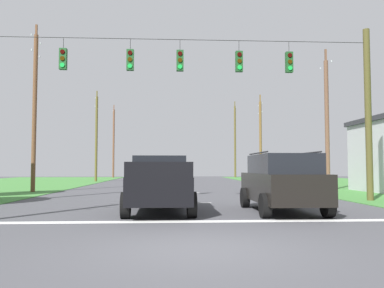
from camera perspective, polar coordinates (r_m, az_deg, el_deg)
name	(u,v)px	position (r m, az deg, el deg)	size (l,w,h in m)	color
ground_plane	(198,249)	(7.86, 0.89, -14.64)	(120.00, 120.00, 0.00)	#47474C
stop_bar_stripe	(189,221)	(11.63, -0.45, -10.93)	(14.30, 0.45, 0.01)	white
lane_dash_0	(182,203)	(17.59, -1.37, -8.34)	(0.15, 2.50, 0.01)	white
lane_dash_1	(179,193)	(24.33, -1.86, -6.94)	(0.15, 2.50, 0.01)	white
lane_dash_2	(177,186)	(32.34, -2.17, -6.04)	(0.15, 2.50, 0.01)	white
lane_dash_3	(175,182)	(40.98, -2.37, -5.47)	(0.15, 2.50, 0.01)	white
overhead_signal_span	(184,101)	(18.26, -1.12, 6.08)	(17.30, 0.31, 8.01)	#4C4622
pickup_truck	(159,184)	(14.23, -4.66, -5.63)	(2.38, 5.44, 1.95)	black
suv_black	(282,181)	(14.27, 12.62, -5.18)	(2.22, 4.80, 2.05)	black
distant_car_crossing_white	(300,177)	(32.40, 15.06, -4.54)	(2.04, 4.31, 1.52)	silver
utility_pole_mid_right	(327,122)	(27.73, 18.60, 2.94)	(0.28, 1.94, 9.33)	brown
utility_pole_far_right	(261,138)	(44.39, 9.70, 0.78)	(0.28, 1.99, 9.49)	brown
utility_pole_near_left	(235,141)	(61.09, 6.13, 0.50)	(0.29, 1.89, 11.54)	brown
utility_pole_far_left	(35,108)	(26.95, -21.43, 4.84)	(0.27, 1.77, 10.53)	brown
utility_pole_distant_right	(96,136)	(44.59, -13.41, 1.16)	(0.26, 1.90, 9.84)	brown
utility_pole_distant_left	(114,142)	(60.59, -11.07, 0.25)	(0.28, 1.84, 10.82)	brown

